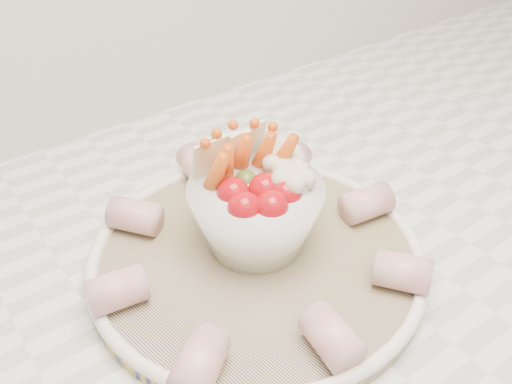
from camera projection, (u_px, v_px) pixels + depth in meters
serving_platter at (257, 258)px, 0.53m from camera, size 0.35×0.35×0.02m
veggie_bowl at (257, 206)px, 0.52m from camera, size 0.12×0.12×0.11m
cured_meat_rolls at (256, 241)px, 0.52m from camera, size 0.30×0.31×0.03m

